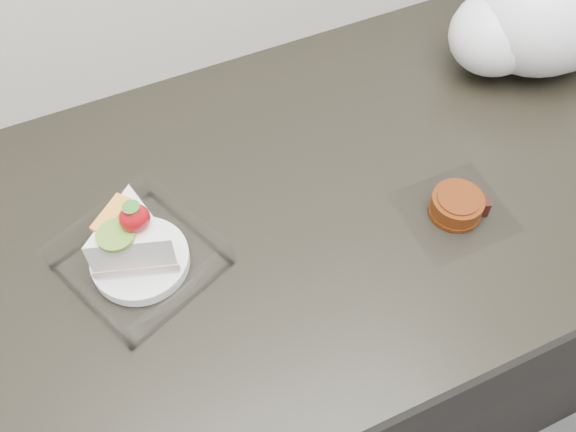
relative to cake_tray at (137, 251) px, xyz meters
The scene contains 4 objects.
counter 0.53m from the cake_tray, ahead, with size 2.04×0.64×0.90m.
cake_tray is the anchor object (origin of this frame).
mooncake_wrap 0.43m from the cake_tray, 13.07° to the right, with size 0.14×0.13×0.03m.
plastic_bag 0.70m from the cake_tray, ahead, with size 0.32×0.23×0.25m.
Camera 1 is at (-0.21, 1.21, 1.62)m, focal length 40.00 mm.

